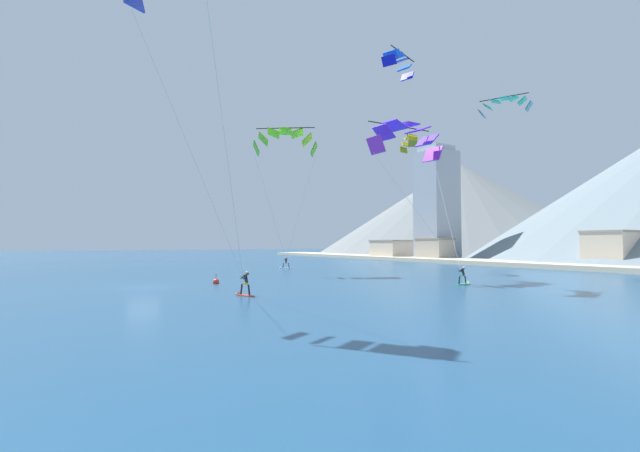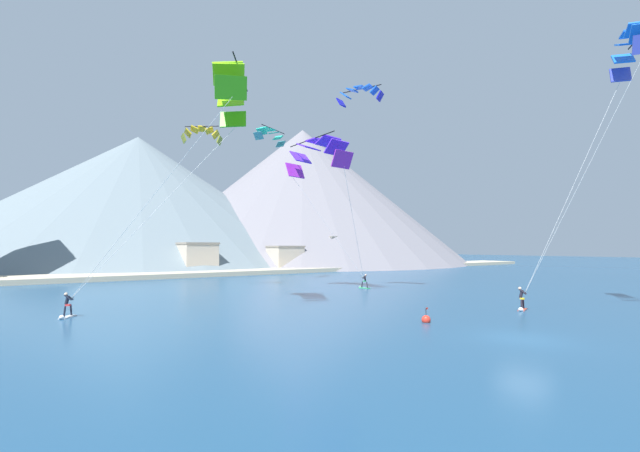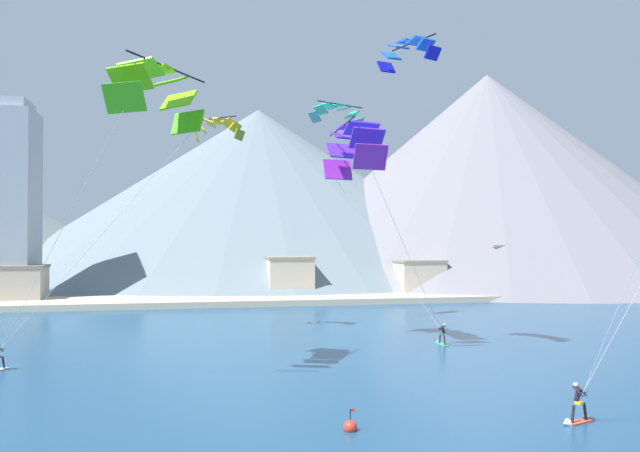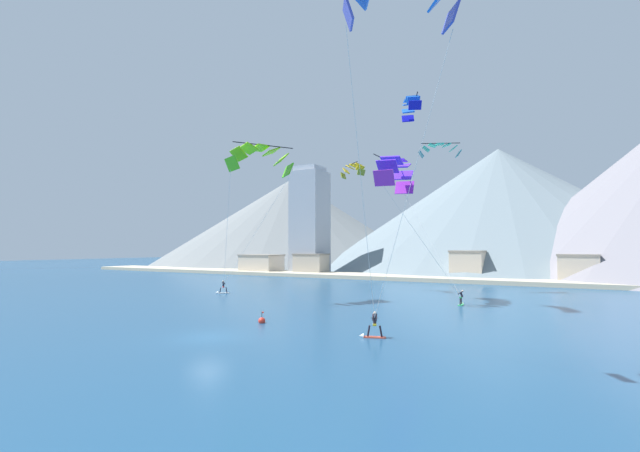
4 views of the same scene
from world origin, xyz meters
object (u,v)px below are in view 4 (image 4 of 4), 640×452
Objects in this scene: kitesurfer_near_trail at (461,301)px; race_marker_buoy at (262,321)px; parafoil_kite_near_trail at (396,171)px; kitesurfer_near_lead at (371,330)px; kitesurfer_mid_center at (222,290)px; parafoil_kite_distant_high_outer at (440,148)px; parafoil_kite_distant_mid_solo at (411,105)px; parafoil_kite_mid_center at (260,157)px; parafoil_kite_distant_low_drift at (353,169)px.

kitesurfer_near_trail is 1.72× the size of race_marker_buoy.
parafoil_kite_near_trail reaches higher than race_marker_buoy.
kitesurfer_near_lead is 0.12× the size of parafoil_kite_near_trail.
kitesurfer_near_trail is 1.03× the size of kitesurfer_mid_center.
parafoil_kite_distant_high_outer is (-5.07, 12.50, 19.01)m from kitesurfer_near_trail.
kitesurfer_mid_center is 32.27m from parafoil_kite_distant_mid_solo.
parafoil_kite_distant_high_outer is at bearing 112.06° from kitesurfer_near_trail.
parafoil_kite_mid_center is 20.86m from race_marker_buoy.
parafoil_kite_distant_mid_solo reaches higher than parafoil_kite_distant_high_outer.
kitesurfer_near_trail is at bearing 84.67° from kitesurfer_near_lead.
parafoil_kite_distant_mid_solo is at bearing -134.07° from kitesurfer_near_trail.
parafoil_kite_mid_center is 2.84× the size of parafoil_kite_distant_high_outer.
kitesurfer_mid_center is 0.35× the size of parafoil_kite_distant_mid_solo.
race_marker_buoy is (-9.60, 0.81, -0.36)m from kitesurfer_near_lead.
race_marker_buoy is (-4.66, -18.03, -14.28)m from parafoil_kite_near_trail.
parafoil_kite_distant_high_outer is (-3.25, 31.94, 18.93)m from kitesurfer_near_lead.
kitesurfer_mid_center is at bearing -172.70° from kitesurfer_near_trail.
parafoil_kite_near_trail is 0.91× the size of parafoil_kite_mid_center.
race_marker_buoy is at bearing -121.51° from kitesurfer_near_trail.
parafoil_kite_distant_high_outer is 12.12m from parafoil_kite_distant_low_drift.
kitesurfer_mid_center is at bearing 150.26° from kitesurfer_near_lead.
parafoil_kite_distant_mid_solo reaches higher than kitesurfer_mid_center.
parafoil_kite_near_trail is 3.46× the size of parafoil_kite_distant_low_drift.
parafoil_kite_mid_center is (9.42, -4.27, 15.53)m from kitesurfer_mid_center.
parafoil_kite_distant_mid_solo is (1.21, -16.49, 0.91)m from parafoil_kite_distant_high_outer.
parafoil_kite_distant_low_drift is 0.87× the size of parafoil_kite_distant_mid_solo.
kitesurfer_near_trail is 23.31m from parafoil_kite_distant_high_outer.
parafoil_kite_near_trail is 3.00× the size of parafoil_kite_distant_mid_solo.
kitesurfer_near_lead is 31.62m from kitesurfer_mid_center.
kitesurfer_mid_center is 18.66m from parafoil_kite_mid_center.
race_marker_buoy is (17.86, -14.88, -0.33)m from kitesurfer_mid_center.
race_marker_buoy is (-7.56, -14.64, -20.20)m from parafoil_kite_distant_mid_solo.
parafoil_kite_distant_mid_solo is at bearing -49.51° from parafoil_kite_near_trail.
parafoil_kite_distant_low_drift is at bearing 76.35° from parafoil_kite_mid_center.
kitesurfer_mid_center is 34.78m from parafoil_kite_distant_high_outer.
kitesurfer_mid_center is at bearing -138.70° from parafoil_kite_distant_low_drift.
parafoil_kite_near_trail reaches higher than kitesurfer_near_lead.
parafoil_kite_distant_high_outer is 5.53× the size of race_marker_buoy.
parafoil_kite_near_trail is at bearing -42.71° from parafoil_kite_distant_low_drift.
parafoil_kite_near_trail is 2.57× the size of parafoil_kite_distant_high_outer.
parafoil_kite_mid_center is (-13.11, -7.42, 1.57)m from parafoil_kite_near_trail.
kitesurfer_mid_center is at bearing 140.21° from race_marker_buoy.
parafoil_kite_near_trail is (-6.75, -0.60, 14.00)m from kitesurfer_near_trail.
parafoil_kite_distant_mid_solo is at bearing 62.69° from race_marker_buoy.
race_marker_buoy is at bearing 175.18° from kitesurfer_near_lead.
kitesurfer_mid_center reaches higher than race_marker_buoy.
parafoil_kite_distant_mid_solo reaches higher than kitesurfer_near_trail.
parafoil_kite_distant_high_outer reaches higher than kitesurfer_near_trail.
parafoil_kite_distant_mid_solo reaches higher than parafoil_kite_distant_low_drift.
parafoil_kite_near_trail is at bearing 104.69° from kitesurfer_near_lead.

